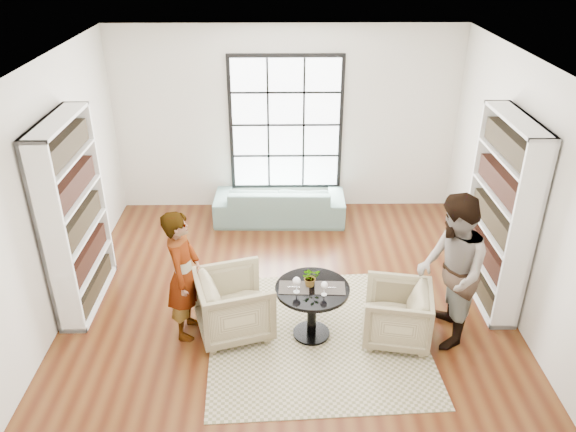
{
  "coord_description": "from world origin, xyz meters",
  "views": [
    {
      "loc": [
        -0.08,
        -5.67,
        4.32
      ],
      "look_at": [
        -0.0,
        0.4,
        1.13
      ],
      "focal_mm": 35.0,
      "sensor_mm": 36.0,
      "label": 1
    }
  ],
  "objects_px": {
    "pedestal_table": "(312,301)",
    "wine_glass_left": "(297,282)",
    "person_right": "(451,272)",
    "sofa": "(280,203)",
    "armchair_left": "(234,304)",
    "armchair_right": "(397,314)",
    "flower_centerpiece": "(311,277)",
    "wine_glass_right": "(324,285)",
    "person_left": "(184,275)"
  },
  "relations": [
    {
      "from": "pedestal_table",
      "to": "wine_glass_left",
      "type": "height_order",
      "value": "wine_glass_left"
    },
    {
      "from": "person_right",
      "to": "pedestal_table",
      "type": "bearing_deg",
      "value": -87.77
    },
    {
      "from": "sofa",
      "to": "person_right",
      "type": "xyz_separation_m",
      "value": [
        1.89,
        -2.97,
        0.61
      ]
    },
    {
      "from": "person_right",
      "to": "wine_glass_left",
      "type": "relative_size",
      "value": 9.18
    },
    {
      "from": "sofa",
      "to": "armchair_left",
      "type": "xyz_separation_m",
      "value": [
        -0.53,
        -2.82,
        0.08
      ]
    },
    {
      "from": "person_right",
      "to": "armchair_right",
      "type": "bearing_deg",
      "value": -85.52
    },
    {
      "from": "armchair_right",
      "to": "flower_centerpiece",
      "type": "xyz_separation_m",
      "value": [
        -0.99,
        0.1,
        0.44
      ]
    },
    {
      "from": "sofa",
      "to": "wine_glass_left",
      "type": "height_order",
      "value": "wine_glass_left"
    },
    {
      "from": "pedestal_table",
      "to": "armchair_right",
      "type": "relative_size",
      "value": 1.12
    },
    {
      "from": "armchair_left",
      "to": "armchair_right",
      "type": "distance_m",
      "value": 1.88
    },
    {
      "from": "armchair_right",
      "to": "wine_glass_right",
      "type": "distance_m",
      "value": 0.97
    },
    {
      "from": "armchair_right",
      "to": "person_left",
      "type": "relative_size",
      "value": 0.47
    },
    {
      "from": "wine_glass_left",
      "to": "wine_glass_right",
      "type": "relative_size",
      "value": 1.15
    },
    {
      "from": "armchair_left",
      "to": "pedestal_table",
      "type": "bearing_deg",
      "value": -112.6
    },
    {
      "from": "person_right",
      "to": "wine_glass_left",
      "type": "height_order",
      "value": "person_right"
    },
    {
      "from": "armchair_left",
      "to": "flower_centerpiece",
      "type": "bearing_deg",
      "value": -109.9
    },
    {
      "from": "person_right",
      "to": "wine_glass_right",
      "type": "relative_size",
      "value": 10.55
    },
    {
      "from": "armchair_left",
      "to": "flower_centerpiece",
      "type": "xyz_separation_m",
      "value": [
        0.88,
        -0.05,
        0.41
      ]
    },
    {
      "from": "person_right",
      "to": "armchair_left",
      "type": "bearing_deg",
      "value": -89.09
    },
    {
      "from": "pedestal_table",
      "to": "armchair_left",
      "type": "bearing_deg",
      "value": 174.2
    },
    {
      "from": "armchair_left",
      "to": "wine_glass_left",
      "type": "relative_size",
      "value": 4.23
    },
    {
      "from": "person_left",
      "to": "person_right",
      "type": "distance_m",
      "value": 2.98
    },
    {
      "from": "flower_centerpiece",
      "to": "sofa",
      "type": "bearing_deg",
      "value": 96.98
    },
    {
      "from": "pedestal_table",
      "to": "sofa",
      "type": "height_order",
      "value": "pedestal_table"
    },
    {
      "from": "flower_centerpiece",
      "to": "armchair_left",
      "type": "bearing_deg",
      "value": 176.91
    },
    {
      "from": "person_left",
      "to": "person_right",
      "type": "xyz_separation_m",
      "value": [
        2.97,
        -0.15,
        0.11
      ]
    },
    {
      "from": "wine_glass_left",
      "to": "person_right",
      "type": "bearing_deg",
      "value": 1.01
    },
    {
      "from": "wine_glass_left",
      "to": "wine_glass_right",
      "type": "height_order",
      "value": "wine_glass_left"
    },
    {
      "from": "pedestal_table",
      "to": "sofa",
      "type": "distance_m",
      "value": 2.94
    },
    {
      "from": "armchair_left",
      "to": "flower_centerpiece",
      "type": "relative_size",
      "value": 3.73
    },
    {
      "from": "pedestal_table",
      "to": "armchair_right",
      "type": "height_order",
      "value": "armchair_right"
    },
    {
      "from": "armchair_left",
      "to": "wine_glass_left",
      "type": "distance_m",
      "value": 0.86
    },
    {
      "from": "person_right",
      "to": "sofa",
      "type": "bearing_deg",
      "value": -143.06
    },
    {
      "from": "person_left",
      "to": "wine_glass_right",
      "type": "xyz_separation_m",
      "value": [
        1.57,
        -0.23,
        0.0
      ]
    },
    {
      "from": "armchair_left",
      "to": "person_left",
      "type": "xyz_separation_m",
      "value": [
        -0.55,
        0.0,
        0.41
      ]
    },
    {
      "from": "armchair_left",
      "to": "sofa",
      "type": "bearing_deg",
      "value": -27.43
    },
    {
      "from": "sofa",
      "to": "armchair_left",
      "type": "height_order",
      "value": "armchair_left"
    },
    {
      "from": "person_right",
      "to": "wine_glass_right",
      "type": "bearing_deg",
      "value": -82.16
    },
    {
      "from": "sofa",
      "to": "wine_glass_right",
      "type": "xyz_separation_m",
      "value": [
        0.49,
        -3.05,
        0.5
      ]
    },
    {
      "from": "flower_centerpiece",
      "to": "wine_glass_left",
      "type": "bearing_deg",
      "value": -140.31
    },
    {
      "from": "armchair_left",
      "to": "armchair_right",
      "type": "xyz_separation_m",
      "value": [
        1.87,
        -0.15,
        -0.04
      ]
    },
    {
      "from": "person_left",
      "to": "pedestal_table",
      "type": "bearing_deg",
      "value": -88.33
    },
    {
      "from": "person_right",
      "to": "wine_glass_right",
      "type": "height_order",
      "value": "person_right"
    },
    {
      "from": "armchair_right",
      "to": "person_left",
      "type": "height_order",
      "value": "person_left"
    },
    {
      "from": "sofa",
      "to": "pedestal_table",
      "type": "bearing_deg",
      "value": 98.7
    },
    {
      "from": "pedestal_table",
      "to": "person_left",
      "type": "xyz_separation_m",
      "value": [
        -1.45,
        0.09,
        0.3
      ]
    },
    {
      "from": "sofa",
      "to": "armchair_left",
      "type": "distance_m",
      "value": 2.87
    },
    {
      "from": "sofa",
      "to": "wine_glass_left",
      "type": "relative_size",
      "value": 10.48
    },
    {
      "from": "pedestal_table",
      "to": "sofa",
      "type": "relative_size",
      "value": 0.41
    },
    {
      "from": "wine_glass_left",
      "to": "sofa",
      "type": "bearing_deg",
      "value": 93.63
    }
  ]
}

